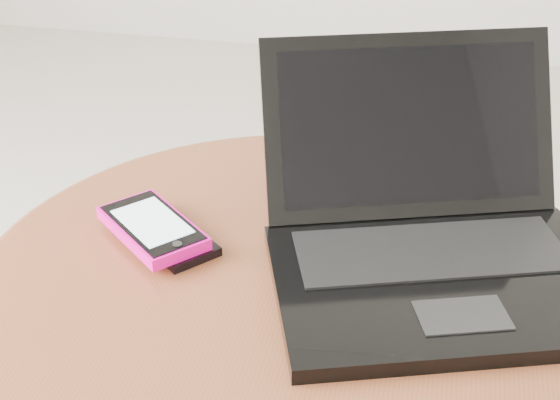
# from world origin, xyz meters

# --- Properties ---
(table) EXTENTS (0.67, 0.67, 0.53)m
(table) POSITION_xyz_m (-0.02, -0.11, 0.42)
(table) COLOR #522A1A
(table) RESTS_ON ground
(laptop) EXTENTS (0.40, 0.41, 0.19)m
(laptop) POSITION_xyz_m (0.11, -0.07, 0.57)
(laptop) COLOR black
(laptop) RESTS_ON table
(phone_black) EXTENTS (0.12, 0.11, 0.01)m
(phone_black) POSITION_xyz_m (-0.16, -0.08, 0.54)
(phone_black) COLOR black
(phone_black) RESTS_ON table
(phone_pink) EXTENTS (0.14, 0.14, 0.02)m
(phone_pink) POSITION_xyz_m (-0.18, -0.09, 0.55)
(phone_pink) COLOR #FF089D
(phone_pink) RESTS_ON phone_black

